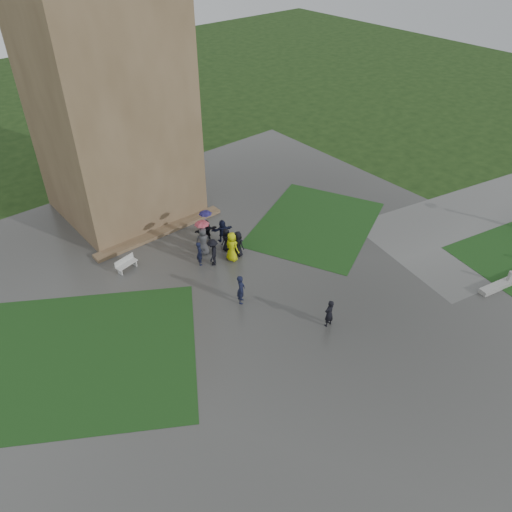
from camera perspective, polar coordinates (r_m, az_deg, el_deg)
ground at (r=25.81m, az=1.47°, el=-7.55°), size 120.00×120.00×0.00m
plaza at (r=26.93m, az=-1.35°, el=-5.27°), size 34.00×34.00×0.02m
lawn_inset_left at (r=25.55m, az=-19.63°, el=-10.81°), size 14.10×13.46×0.01m
lawn_inset_right at (r=33.35m, az=6.83°, el=3.66°), size 11.12×10.15×0.01m
tower at (r=32.64m, az=-16.92°, el=19.08°), size 8.00×8.00×18.00m
tower_plinth at (r=32.67m, az=-10.87°, el=2.68°), size 9.00×0.80×0.22m
bench at (r=29.84m, az=-14.63°, el=-0.86°), size 1.40×0.70×0.78m
visitor_cluster at (r=30.05m, az=-4.57°, el=1.96°), size 3.50×3.44×2.34m
pedestrian_mid at (r=26.37m, az=-1.73°, el=-3.83°), size 0.73×0.75×1.73m
pedestrian_near at (r=25.34m, az=8.35°, el=-6.49°), size 0.59×0.40×1.59m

